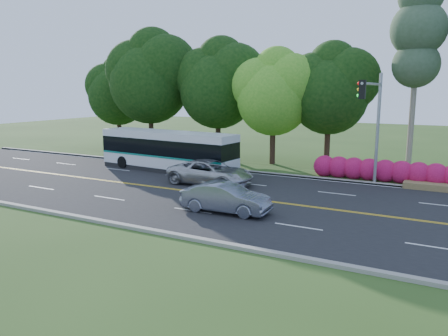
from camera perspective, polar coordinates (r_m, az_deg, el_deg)
The scene contains 12 objects.
ground at distance 24.72m, azimuth 1.18°, elevation -3.82°, with size 120.00×120.00×0.00m, color #2B4717.
road at distance 24.72m, azimuth 1.18°, elevation -3.80°, with size 60.00×14.00×0.02m, color black.
curb_north at distance 31.11m, azimuth 7.11°, elevation -0.82°, with size 60.00×0.30×0.15m, color gray.
curb_south at distance 18.84m, azimuth -8.73°, elevation -8.24°, with size 60.00×0.30×0.15m, color gray.
grass_verge at distance 32.83m, azimuth 8.26°, elevation -0.31°, with size 60.00×4.00×0.10m, color #2B4717.
lane_markings at distance 24.76m, azimuth 0.99°, elevation -3.74°, with size 57.60×13.82×0.00m.
tree_row at distance 37.15m, azimuth 2.55°, elevation 11.36°, with size 44.70×9.10×13.84m.
bougainvillea_hedge at distance 30.27m, azimuth 20.64°, elevation -0.48°, with size 9.50×2.25×1.50m.
traffic_signal at distance 27.21m, azimuth 18.96°, elevation 6.88°, with size 0.42×6.10×7.00m.
transit_bus at distance 32.67m, azimuth -7.41°, elevation 2.18°, with size 11.33×3.41×2.92m.
sedan at distance 21.50m, azimuth 0.24°, elevation -3.91°, with size 1.55×4.43×1.46m, color slate.
suv at distance 27.75m, azimuth -1.75°, elevation -0.58°, with size 2.56×5.56×1.55m, color #B4B6B8.
Camera 1 is at (10.75, -21.44, 6.02)m, focal length 35.00 mm.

